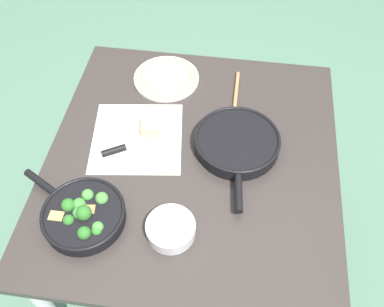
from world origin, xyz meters
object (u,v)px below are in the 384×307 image
(prep_bowl_steel, at_px, (171,229))
(grater_knife, at_px, (128,147))
(wooden_spoon, at_px, (234,113))
(cheese_block, at_px, (151,127))
(dinner_plate_stack, at_px, (166,77))
(skillet_broccoli, at_px, (83,214))
(skillet_eggs, at_px, (237,143))

(prep_bowl_steel, bearing_deg, grater_knife, -145.90)
(wooden_spoon, xyz_separation_m, cheese_block, (0.12, -0.29, 0.01))
(grater_knife, bearing_deg, cheese_block, 24.27)
(grater_knife, bearing_deg, dinner_plate_stack, 48.75)
(wooden_spoon, relative_size, cheese_block, 4.25)
(cheese_block, distance_m, prep_bowl_steel, 0.42)
(skillet_broccoli, bearing_deg, grater_knife, -74.37)
(skillet_broccoli, xyz_separation_m, prep_bowl_steel, (0.01, 0.27, -0.01))
(dinner_plate_stack, height_order, prep_bowl_steel, prep_bowl_steel)
(dinner_plate_stack, bearing_deg, skillet_broccoli, -11.92)
(cheese_block, height_order, dinner_plate_stack, cheese_block)
(dinner_plate_stack, bearing_deg, skillet_eggs, 44.61)
(skillet_broccoli, height_order, dinner_plate_stack, skillet_broccoli)
(skillet_broccoli, distance_m, prep_bowl_steel, 0.27)
(wooden_spoon, distance_m, grater_knife, 0.41)
(skillet_broccoli, xyz_separation_m, cheese_block, (-0.38, 0.13, -0.01))
(cheese_block, bearing_deg, skillet_broccoli, -19.21)
(skillet_broccoli, bearing_deg, dinner_plate_stack, -73.01)
(dinner_plate_stack, bearing_deg, grater_knife, -10.83)
(grater_knife, relative_size, prep_bowl_steel, 1.62)
(skillet_broccoli, distance_m, grater_knife, 0.30)
(grater_knife, bearing_deg, skillet_eggs, -21.69)
(dinner_plate_stack, xyz_separation_m, prep_bowl_steel, (0.67, 0.13, 0.01))
(grater_knife, height_order, dinner_plate_stack, dinner_plate_stack)
(skillet_eggs, height_order, dinner_plate_stack, skillet_eggs)
(skillet_broccoli, distance_m, cheese_block, 0.41)
(skillet_broccoli, xyz_separation_m, dinner_plate_stack, (-0.66, 0.14, -0.02))
(prep_bowl_steel, bearing_deg, wooden_spoon, 163.79)
(prep_bowl_steel, bearing_deg, cheese_block, -160.49)
(skillet_eggs, height_order, prep_bowl_steel, skillet_eggs)
(skillet_eggs, bearing_deg, prep_bowl_steel, -31.10)
(grater_knife, bearing_deg, skillet_broccoli, -133.71)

